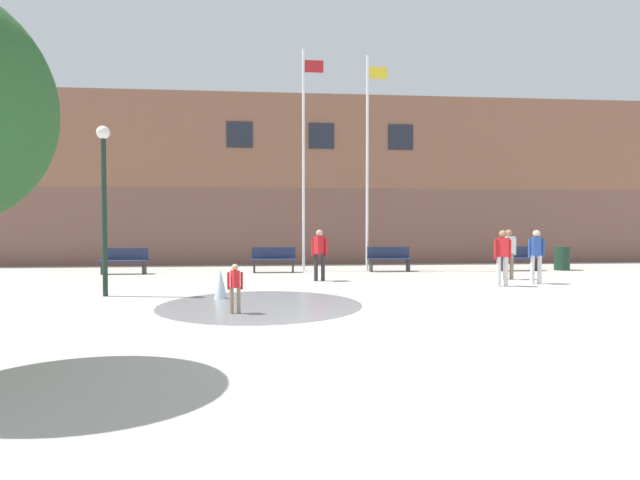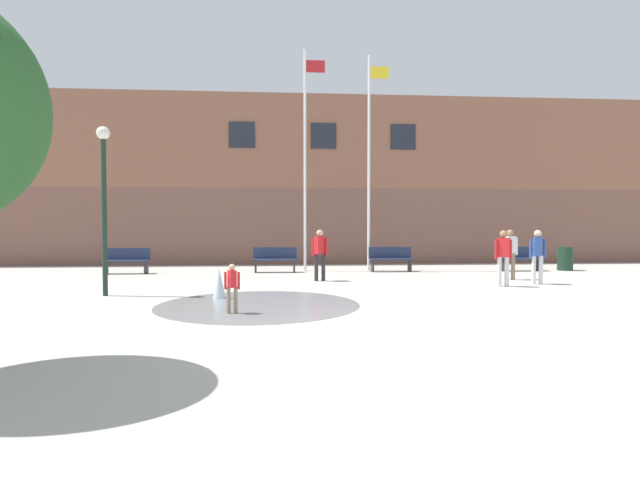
# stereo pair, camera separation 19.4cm
# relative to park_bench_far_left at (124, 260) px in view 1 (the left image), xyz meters

# --- Properties ---
(ground_plane) EXTENTS (100.00, 100.00, 0.00)m
(ground_plane) POSITION_rel_park_bench_far_left_xyz_m (7.32, -10.54, -0.48)
(ground_plane) COLOR #B2ADA3
(library_building) EXTENTS (36.00, 6.05, 7.40)m
(library_building) POSITION_rel_park_bench_far_left_xyz_m (7.32, 6.50, 3.22)
(library_building) COLOR brown
(library_building) RESTS_ON ground
(splash_fountain) EXTENTS (4.45, 4.45, 0.71)m
(splash_fountain) POSITION_rel_park_bench_far_left_xyz_m (4.69, -6.90, -0.37)
(splash_fountain) COLOR gray
(splash_fountain) RESTS_ON ground
(park_bench_far_left) EXTENTS (1.60, 0.44, 0.91)m
(park_bench_far_left) POSITION_rel_park_bench_far_left_xyz_m (0.00, 0.00, 0.00)
(park_bench_far_left) COLOR #28282D
(park_bench_far_left) RESTS_ON ground
(park_bench_under_left_flagpole) EXTENTS (1.60, 0.44, 0.91)m
(park_bench_under_left_flagpole) POSITION_rel_park_bench_far_left_xyz_m (5.25, 0.12, 0.00)
(park_bench_under_left_flagpole) COLOR #28282D
(park_bench_under_left_flagpole) RESTS_ON ground
(park_bench_under_right_flagpole) EXTENTS (1.60, 0.44, 0.91)m
(park_bench_under_right_flagpole) POSITION_rel_park_bench_far_left_xyz_m (9.54, 0.10, 0.00)
(park_bench_under_right_flagpole) COLOR #28282D
(park_bench_under_right_flagpole) RESTS_ON ground
(park_bench_near_trashcan) EXTENTS (1.60, 0.44, 0.91)m
(park_bench_near_trashcan) POSITION_rel_park_bench_far_left_xyz_m (14.45, -0.02, 0.00)
(park_bench_near_trashcan) COLOR #28282D
(park_bench_near_trashcan) RESTS_ON ground
(adult_in_red) EXTENTS (0.50, 0.38, 1.59)m
(adult_in_red) POSITION_rel_park_bench_far_left_xyz_m (12.99, -4.07, 0.45)
(adult_in_red) COLOR silver
(adult_in_red) RESTS_ON ground
(child_in_fountain) EXTENTS (0.31, 0.24, 0.99)m
(child_in_fountain) POSITION_rel_park_bench_far_left_xyz_m (4.52, -8.22, 0.10)
(child_in_fountain) COLOR #89755B
(child_in_fountain) RESTS_ON ground
(adult_watching) EXTENTS (0.50, 0.37, 1.59)m
(adult_watching) POSITION_rel_park_bench_far_left_xyz_m (6.68, -2.76, 0.45)
(adult_watching) COLOR #28282D
(adult_watching) RESTS_ON ground
(teen_by_trashcan) EXTENTS (0.50, 0.35, 1.59)m
(teen_by_trashcan) POSITION_rel_park_bench_far_left_xyz_m (11.74, -4.55, 0.45)
(teen_by_trashcan) COLOR silver
(teen_by_trashcan) RESTS_ON ground
(adult_near_bench) EXTENTS (0.50, 0.29, 1.59)m
(adult_near_bench) POSITION_rel_park_bench_far_left_xyz_m (12.72, -2.87, 0.45)
(adult_near_bench) COLOR #89755B
(adult_near_bench) RESTS_ON ground
(flagpole_left) EXTENTS (0.80, 0.10, 8.27)m
(flagpole_left) POSITION_rel_park_bench_far_left_xyz_m (6.41, 0.59, 3.90)
(flagpole_left) COLOR silver
(flagpole_left) RESTS_ON ground
(flagpole_right) EXTENTS (0.80, 0.10, 8.09)m
(flagpole_right) POSITION_rel_park_bench_far_left_xyz_m (8.83, 0.59, 3.81)
(flagpole_right) COLOR silver
(flagpole_right) RESTS_ON ground
(lamp_post_left_lane) EXTENTS (0.32, 0.32, 4.15)m
(lamp_post_left_lane) POSITION_rel_park_bench_far_left_xyz_m (1.16, -5.53, 2.21)
(lamp_post_left_lane) COLOR #192D23
(lamp_post_left_lane) RESTS_ON ground
(trash_can) EXTENTS (0.56, 0.56, 0.90)m
(trash_can) POSITION_rel_park_bench_far_left_xyz_m (16.25, 0.00, -0.03)
(trash_can) COLOR #193323
(trash_can) RESTS_ON ground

